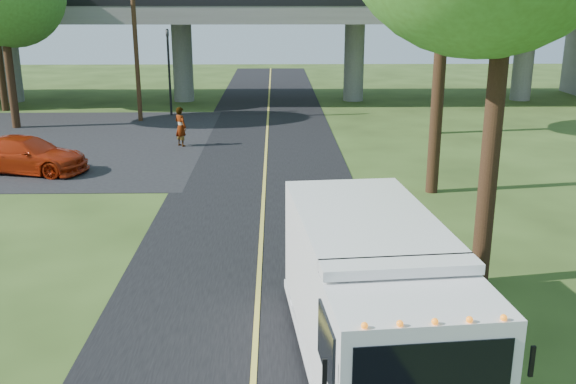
{
  "coord_description": "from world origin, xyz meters",
  "views": [
    {
      "loc": [
        0.43,
        -13.61,
        6.73
      ],
      "look_at": [
        0.78,
        3.69,
        1.6
      ],
      "focal_mm": 40.0,
      "sensor_mm": 36.0,
      "label": 1
    }
  ],
  "objects_px": {
    "utility_pole": "(136,41)",
    "red_sedan": "(27,155)",
    "step_van": "(372,295)",
    "pedestrian": "(181,127)",
    "traffic_signal": "(169,63)"
  },
  "relations": [
    {
      "from": "red_sedan",
      "to": "pedestrian",
      "type": "relative_size",
      "value": 2.63
    },
    {
      "from": "red_sedan",
      "to": "pedestrian",
      "type": "height_order",
      "value": "pedestrian"
    },
    {
      "from": "step_van",
      "to": "pedestrian",
      "type": "bearing_deg",
      "value": 102.21
    },
    {
      "from": "step_van",
      "to": "pedestrian",
      "type": "distance_m",
      "value": 20.92
    },
    {
      "from": "step_van",
      "to": "pedestrian",
      "type": "relative_size",
      "value": 3.72
    },
    {
      "from": "red_sedan",
      "to": "pedestrian",
      "type": "distance_m",
      "value": 7.42
    },
    {
      "from": "traffic_signal",
      "to": "step_van",
      "type": "xyz_separation_m",
      "value": [
        8.19,
        -28.92,
        -1.62
      ]
    },
    {
      "from": "step_van",
      "to": "pedestrian",
      "type": "height_order",
      "value": "step_van"
    },
    {
      "from": "utility_pole",
      "to": "step_van",
      "type": "xyz_separation_m",
      "value": [
        9.69,
        -26.92,
        -3.01
      ]
    },
    {
      "from": "step_van",
      "to": "utility_pole",
      "type": "bearing_deg",
      "value": 104.42
    },
    {
      "from": "traffic_signal",
      "to": "pedestrian",
      "type": "bearing_deg",
      "value": -78.23
    },
    {
      "from": "utility_pole",
      "to": "traffic_signal",
      "type": "bearing_deg",
      "value": 53.13
    },
    {
      "from": "utility_pole",
      "to": "red_sedan",
      "type": "distance_m",
      "value": 12.63
    },
    {
      "from": "step_van",
      "to": "red_sedan",
      "type": "relative_size",
      "value": 1.41
    },
    {
      "from": "step_van",
      "to": "red_sedan",
      "type": "xyz_separation_m",
      "value": [
        -11.96,
        15.11,
        -0.85
      ]
    }
  ]
}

